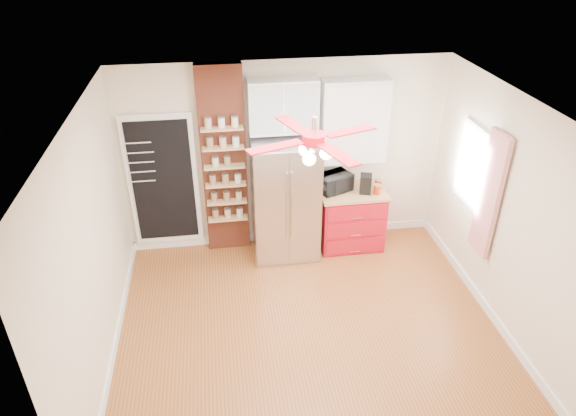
{
  "coord_description": "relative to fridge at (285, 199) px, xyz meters",
  "views": [
    {
      "loc": [
        -0.92,
        -4.5,
        4.32
      ],
      "look_at": [
        -0.12,
        0.9,
        1.15
      ],
      "focal_mm": 32.0,
      "sensor_mm": 36.0,
      "label": 1
    }
  ],
  "objects": [
    {
      "name": "toaster_oven",
      "position": [
        0.71,
        0.1,
        0.15
      ],
      "size": [
        0.55,
        0.48,
        0.26
      ],
      "primitive_type": "imported",
      "rotation": [
        0.0,
        0.0,
        0.43
      ],
      "color": "black",
      "rests_on": "red_cabinet"
    },
    {
      "name": "floor",
      "position": [
        0.05,
        -1.63,
        -0.88
      ],
      "size": [
        4.5,
        4.5,
        0.0
      ],
      "primitive_type": "plane",
      "color": "#9B5827",
      "rests_on": "ground"
    },
    {
      "name": "pantry_jar_oats",
      "position": [
        -0.92,
        0.16,
        0.56
      ],
      "size": [
        0.11,
        0.11,
        0.12
      ],
      "primitive_type": "cylinder",
      "rotation": [
        0.0,
        0.0,
        -0.27
      ],
      "color": "beige",
      "rests_on": "brick_pillar"
    },
    {
      "name": "wall_front",
      "position": [
        0.05,
        -3.63,
        0.48
      ],
      "size": [
        4.5,
        0.02,
        2.7
      ],
      "primitive_type": "cube",
      "color": "beige",
      "rests_on": "floor"
    },
    {
      "name": "fridge",
      "position": [
        0.0,
        0.0,
        0.0
      ],
      "size": [
        0.9,
        0.7,
        1.75
      ],
      "primitive_type": "cube",
      "color": "#BCBCC1",
      "rests_on": "floor"
    },
    {
      "name": "wall_left",
      "position": [
        -2.2,
        -1.63,
        0.48
      ],
      "size": [
        0.02,
        4.0,
        2.7
      ],
      "primitive_type": "cube",
      "color": "beige",
      "rests_on": "floor"
    },
    {
      "name": "upper_shelf_unit",
      "position": [
        0.97,
        0.22,
        1.0
      ],
      "size": [
        0.9,
        0.3,
        1.15
      ],
      "primitive_type": "cube",
      "color": "white",
      "rests_on": "wall_back"
    },
    {
      "name": "ceiling",
      "position": [
        0.05,
        -1.63,
        1.83
      ],
      "size": [
        4.5,
        4.5,
        0.0
      ],
      "primitive_type": "plane",
      "color": "white",
      "rests_on": "wall_back"
    },
    {
      "name": "canister_right",
      "position": [
        1.34,
        0.06,
        0.09
      ],
      "size": [
        0.12,
        0.12,
        0.13
      ],
      "primitive_type": "cylinder",
      "rotation": [
        0.0,
        0.0,
        0.34
      ],
      "color": "#A62C09",
      "rests_on": "red_cabinet"
    },
    {
      "name": "wall_right",
      "position": [
        2.3,
        -1.63,
        0.48
      ],
      "size": [
        0.02,
        4.0,
        2.7
      ],
      "primitive_type": "cube",
      "color": "beige",
      "rests_on": "floor"
    },
    {
      "name": "coffee_maker",
      "position": [
        1.13,
        -0.02,
        0.16
      ],
      "size": [
        0.2,
        0.22,
        0.27
      ],
      "primitive_type": "cube",
      "rotation": [
        0.0,
        0.0,
        -0.3
      ],
      "color": "black",
      "rests_on": "red_cabinet"
    },
    {
      "name": "brick_pillar",
      "position": [
        -0.8,
        0.29,
        0.48
      ],
      "size": [
        0.6,
        0.16,
        2.7
      ],
      "primitive_type": "cube",
      "color": "brown",
      "rests_on": "floor"
    },
    {
      "name": "pantry_jar_beans",
      "position": [
        -0.76,
        0.16,
        0.55
      ],
      "size": [
        0.11,
        0.11,
        0.11
      ],
      "primitive_type": "cylinder",
      "rotation": [
        0.0,
        0.0,
        0.28
      ],
      "color": "olive",
      "rests_on": "brick_pillar"
    },
    {
      "name": "ceiling_fan",
      "position": [
        0.05,
        -1.63,
        1.55
      ],
      "size": [
        1.4,
        1.4,
        0.44
      ],
      "color": "silver",
      "rests_on": "ceiling"
    },
    {
      "name": "window",
      "position": [
        2.28,
        -0.73,
        0.68
      ],
      "size": [
        0.04,
        0.75,
        1.05
      ],
      "primitive_type": "cube",
      "color": "white",
      "rests_on": "wall_right"
    },
    {
      "name": "curtain",
      "position": [
        2.23,
        -1.28,
        0.57
      ],
      "size": [
        0.06,
        0.4,
        1.55
      ],
      "primitive_type": "cube",
      "color": "red",
      "rests_on": "wall_right"
    },
    {
      "name": "upper_glass_cabinet",
      "position": [
        0.0,
        0.2,
        1.27
      ],
      "size": [
        0.9,
        0.35,
        0.7
      ],
      "primitive_type": "cube",
      "color": "white",
      "rests_on": "wall_back"
    },
    {
      "name": "chalkboard",
      "position": [
        -1.65,
        0.33,
        0.23
      ],
      "size": [
        0.95,
        0.05,
        1.95
      ],
      "color": "white",
      "rests_on": "wall_back"
    },
    {
      "name": "red_cabinet",
      "position": [
        0.97,
        0.05,
        -0.42
      ],
      "size": [
        0.94,
        0.64,
        0.9
      ],
      "color": "#B3101E",
      "rests_on": "floor"
    },
    {
      "name": "wall_back",
      "position": [
        0.05,
        0.37,
        0.48
      ],
      "size": [
        4.5,
        0.02,
        2.7
      ],
      "primitive_type": "cube",
      "color": "beige",
      "rests_on": "floor"
    },
    {
      "name": "canister_left",
      "position": [
        1.28,
        -0.09,
        0.09
      ],
      "size": [
        0.09,
        0.09,
        0.13
      ],
      "primitive_type": "cylinder",
      "rotation": [
        0.0,
        0.0,
        0.01
      ],
      "color": "#BB2E0A",
      "rests_on": "red_cabinet"
    }
  ]
}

